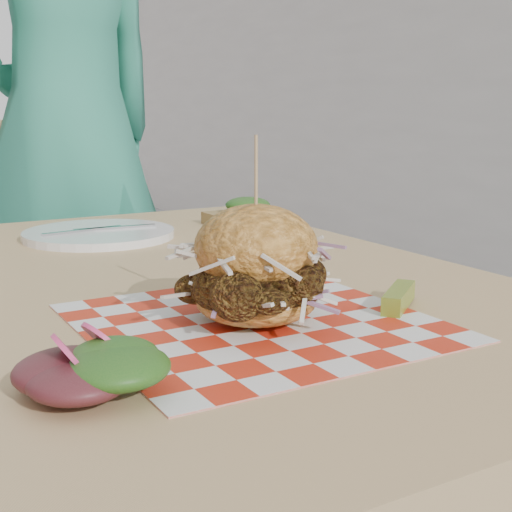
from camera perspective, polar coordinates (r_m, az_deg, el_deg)
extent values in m
imported|color=teal|center=(1.94, -14.82, 10.03)|extent=(0.80, 0.68, 1.87)
cube|color=tan|center=(1.01, -6.40, -2.72)|extent=(0.80, 1.20, 0.04)
cylinder|color=#333338|center=(1.73, -2.91, -9.47)|extent=(0.05, 0.05, 0.71)
cube|color=tan|center=(1.83, -16.52, -5.53)|extent=(0.48, 0.48, 0.04)
cube|color=tan|center=(1.97, -17.46, 3.08)|extent=(0.42, 0.10, 0.50)
cylinder|color=#333338|center=(1.77, -9.56, -13.96)|extent=(0.03, 0.03, 0.43)
cylinder|color=#333338|center=(2.10, -11.61, -9.85)|extent=(0.03, 0.03, 0.43)
cube|color=red|center=(0.78, 0.00, -5.31)|extent=(0.36, 0.36, 0.00)
ellipsoid|color=gold|center=(0.78, 0.00, -3.62)|extent=(0.13, 0.13, 0.05)
ellipsoid|color=brown|center=(0.77, 0.00, -2.34)|extent=(0.15, 0.13, 0.07)
ellipsoid|color=gold|center=(0.76, 0.00, 0.67)|extent=(0.13, 0.13, 0.09)
cylinder|color=tan|center=(0.75, 0.00, 5.83)|extent=(0.00, 0.00, 0.10)
cube|color=olive|center=(0.85, 11.34, -3.28)|extent=(0.09, 0.08, 0.02)
ellipsoid|color=#3F1419|center=(0.63, -10.39, -8.66)|extent=(0.08, 0.08, 0.03)
ellipsoid|color=#164D16|center=(0.64, -13.61, -8.23)|extent=(0.08, 0.08, 0.03)
ellipsoid|color=#164D16|center=(0.61, -15.40, -9.41)|extent=(0.08, 0.08, 0.03)
ellipsoid|color=#3F1419|center=(0.59, -12.05, -9.91)|extent=(0.08, 0.08, 0.03)
cylinder|color=#DB3C77|center=(0.63, -12.19, -6.54)|extent=(0.05, 0.05, 0.04)
cylinder|color=white|center=(1.32, -12.44, 1.73)|extent=(0.27, 0.27, 0.01)
cube|color=silver|center=(1.31, -13.71, 2.00)|extent=(0.15, 0.03, 0.00)
cube|color=silver|center=(1.32, -11.22, 2.24)|extent=(0.15, 0.03, 0.00)
cube|color=olive|center=(1.43, -0.67, 3.01)|extent=(0.15, 0.12, 0.02)
ellipsoid|color=#164D16|center=(1.43, -0.67, 4.11)|extent=(0.09, 0.09, 0.03)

